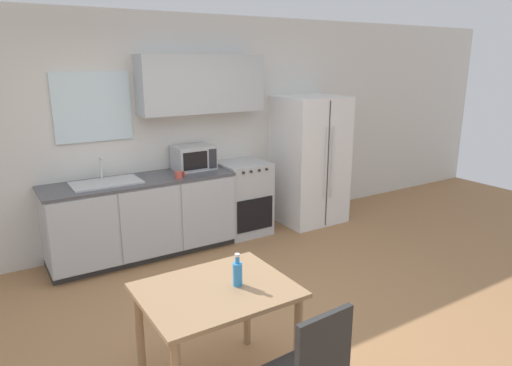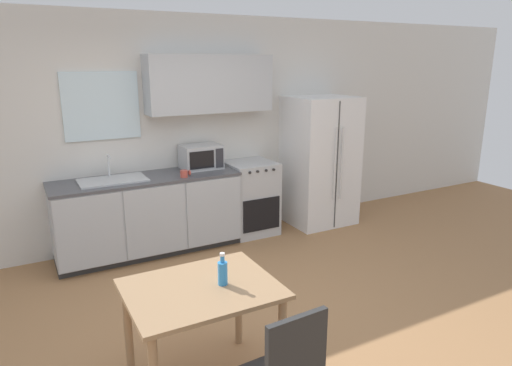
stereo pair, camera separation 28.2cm
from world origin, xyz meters
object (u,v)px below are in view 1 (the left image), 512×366
oven_range (243,198)px  microwave (194,158)px  refrigerator (310,160)px  coffee_mug (179,175)px  drink_bottle (237,273)px  dining_table (217,305)px

oven_range → microwave: size_ratio=1.99×
refrigerator → coffee_mug: (-1.97, -0.15, 0.09)m
microwave → drink_bottle: bearing=-108.8°
microwave → refrigerator: bearing=-5.7°
microwave → dining_table: 2.74m
oven_range → refrigerator: (1.02, -0.08, 0.39)m
microwave → drink_bottle: size_ratio=2.11×
microwave → dining_table: bearing=-111.8°
refrigerator → dining_table: 3.55m
coffee_mug → drink_bottle: 2.30m
drink_bottle → refrigerator: bearing=43.5°
coffee_mug → dining_table: (-0.68, -2.20, -0.32)m
refrigerator → microwave: size_ratio=3.66×
coffee_mug → dining_table: size_ratio=0.12×
oven_range → microwave: microwave is taller
refrigerator → drink_bottle: bearing=-136.5°
refrigerator → drink_bottle: size_ratio=7.72×
coffee_mug → drink_bottle: (-0.54, -2.23, -0.11)m
coffee_mug → drink_bottle: coffee_mug is taller
oven_range → drink_bottle: 2.90m
coffee_mug → drink_bottle: bearing=-103.7°
oven_range → microwave: (-0.62, 0.09, 0.58)m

